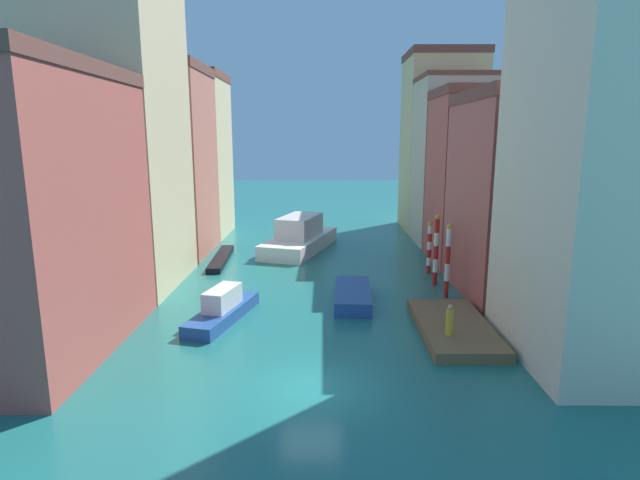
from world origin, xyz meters
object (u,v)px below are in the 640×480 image
gondola_black (221,258)px  motorboat_0 (223,309)px  mooring_pole_2 (429,247)px  motorboat_1 (353,295)px  vaporetto_white (300,237)px  waterfront_dock (454,328)px  mooring_pole_1 (436,249)px  person_on_dock (450,321)px  mooring_pole_0 (448,260)px

gondola_black → motorboat_0: 13.93m
mooring_pole_2 → motorboat_1: mooring_pole_2 is taller
vaporetto_white → waterfront_dock: bearing=-65.8°
mooring_pole_1 → vaporetto_white: 14.83m
motorboat_0 → mooring_pole_2: bearing=36.6°
person_on_dock → motorboat_0: bearing=163.6°
person_on_dock → mooring_pole_0: mooring_pole_0 is taller
mooring_pole_0 → motorboat_0: 14.06m
waterfront_dock → mooring_pole_2: size_ratio=1.98×
mooring_pole_2 → motorboat_1: (-6.05, -6.81, -1.60)m
person_on_dock → mooring_pole_2: (1.73, 13.41, 0.77)m
motorboat_0 → vaporetto_white: bearing=79.1°
mooring_pole_2 → gondola_black: mooring_pole_2 is taller
person_on_dock → mooring_pole_2: size_ratio=0.39×
motorboat_0 → waterfront_dock: bearing=-8.4°
vaporetto_white → mooring_pole_2: bearing=-38.8°
person_on_dock → gondola_black: size_ratio=0.18×
mooring_pole_1 → motorboat_1: size_ratio=0.81×
waterfront_dock → vaporetto_white: vaporetto_white is taller
gondola_black → mooring_pole_0: bearing=-30.7°
mooring_pole_2 → mooring_pole_0: bearing=-90.8°
waterfront_dock → mooring_pole_1: bearing=84.2°
person_on_dock → mooring_pole_0: size_ratio=0.32×
mooring_pole_2 → gondola_black: size_ratio=0.47×
person_on_dock → mooring_pole_2: 13.54m
waterfront_dock → mooring_pole_0: 6.35m
person_on_dock → motorboat_0: (-11.70, 3.44, -0.60)m
waterfront_dock → motorboat_0: motorboat_0 is taller
motorboat_1 → person_on_dock: bearing=-56.8°
waterfront_dock → mooring_pole_1: 9.06m
mooring_pole_1 → vaporetto_white: mooring_pole_1 is taller
gondola_black → motorboat_1: size_ratio=1.40×
motorboat_0 → gondola_black: bearing=101.6°
mooring_pole_0 → vaporetto_white: mooring_pole_0 is taller
motorboat_1 → vaporetto_white: bearing=104.8°
waterfront_dock → motorboat_0: (-12.36, 1.82, 0.38)m
waterfront_dock → person_on_dock: person_on_dock is taller
vaporetto_white → gondola_black: 7.68m
mooring_pole_2 → motorboat_0: 16.79m
gondola_black → motorboat_1: motorboat_1 is taller
waterfront_dock → vaporetto_white: 21.73m
waterfront_dock → vaporetto_white: size_ratio=0.68×
gondola_black → motorboat_1: bearing=-45.8°
mooring_pole_0 → mooring_pole_2: size_ratio=1.21×
person_on_dock → vaporetto_white: bearing=111.0°
gondola_black → mooring_pole_1: bearing=-22.7°
mooring_pole_1 → gondola_black: size_ratio=0.58×
person_on_dock → mooring_pole_1: bearing=81.5°
mooring_pole_1 → mooring_pole_0: bearing=-87.9°
mooring_pole_0 → motorboat_1: bearing=-171.4°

